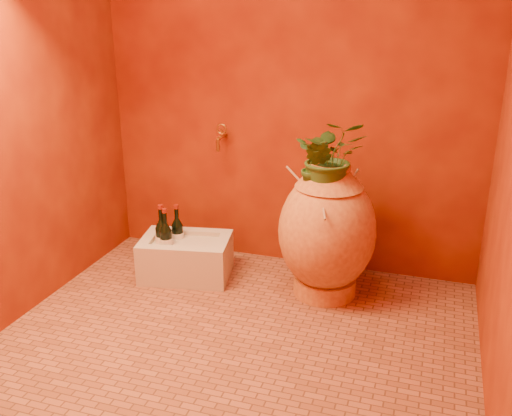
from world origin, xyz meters
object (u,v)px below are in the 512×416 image
(stone_basin, at_px, (186,258))
(wine_bottle_b, at_px, (166,240))
(wine_bottle_c, at_px, (178,235))
(amphora, at_px, (327,231))
(wine_bottle_a, at_px, (162,238))
(wall_tap, at_px, (221,136))

(stone_basin, distance_m, wine_bottle_b, 0.19)
(wine_bottle_b, relative_size, wine_bottle_c, 1.04)
(amphora, height_order, wine_bottle_b, amphora)
(stone_basin, height_order, wine_bottle_c, wine_bottle_c)
(amphora, bearing_deg, wine_bottle_c, 179.84)
(stone_basin, bearing_deg, amphora, 3.27)
(stone_basin, bearing_deg, wine_bottle_b, -147.43)
(amphora, height_order, wine_bottle_c, amphora)
(wine_bottle_a, xyz_separation_m, wall_tap, (0.25, 0.42, 0.60))
(stone_basin, bearing_deg, wall_tap, 72.33)
(wall_tap, bearing_deg, stone_basin, -107.67)
(wine_bottle_b, relative_size, wall_tap, 1.98)
(wine_bottle_b, height_order, wall_tap, wall_tap)
(amphora, relative_size, stone_basin, 1.33)
(stone_basin, relative_size, wine_bottle_c, 1.94)
(wine_bottle_c, bearing_deg, wine_bottle_a, -117.75)
(stone_basin, xyz_separation_m, wine_bottle_c, (-0.08, 0.05, 0.13))
(amphora, height_order, wall_tap, wall_tap)
(wine_bottle_a, distance_m, wall_tap, 0.77)
(stone_basin, xyz_separation_m, wall_tap, (0.12, 0.37, 0.74))
(amphora, relative_size, wall_tap, 4.92)
(stone_basin, height_order, wine_bottle_b, wine_bottle_b)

